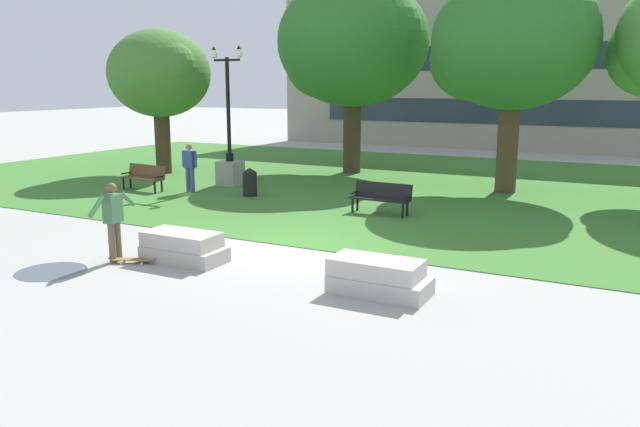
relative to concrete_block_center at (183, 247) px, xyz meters
The scene contains 16 objects.
ground_plane 2.51m from the concrete_block_center, 57.71° to the left, with size 140.00×140.00×0.00m, color #A3A09B.
grass_lawn 12.18m from the concrete_block_center, 83.72° to the left, with size 40.00×20.00×0.02m, color #3D752D.
concrete_block_center is the anchor object (origin of this frame).
concrete_block_left 4.51m from the concrete_block_center, ahead, with size 1.81×0.90×0.64m.
person_skateboarder 1.59m from the concrete_block_center, 151.93° to the right, with size 0.30×1.46×1.71m.
skateboard 1.08m from the concrete_block_center, 143.65° to the right, with size 1.01×0.60×0.14m.
puddle 2.67m from the concrete_block_center, 135.71° to the right, with size 1.40×1.40×0.01m, color #47515B.
park_bench_near_left 6.84m from the concrete_block_center, 73.77° to the left, with size 1.82×0.62×0.90m.
park_bench_near_right 9.64m from the concrete_block_center, 137.63° to the left, with size 1.84×0.69×0.90m.
lamp_post_left 10.23m from the concrete_block_center, 119.84° to the left, with size 1.32×0.80×5.06m.
tree_near_left 13.68m from the concrete_block_center, 70.35° to the left, with size 5.76×5.49×7.50m.
tree_near_right 15.16m from the concrete_block_center, 100.22° to the left, with size 6.54×6.23×8.07m.
tree_far_left 14.46m from the concrete_block_center, 132.97° to the left, with size 4.41×4.20×5.93m.
trash_bin 7.89m from the concrete_block_center, 113.32° to the left, with size 0.49×0.49×0.96m.
person_bystander_near_lawn 8.76m from the concrete_block_center, 127.94° to the left, with size 0.63×0.25×1.71m.
building_facade_distant 27.10m from the concrete_block_center, 90.08° to the left, with size 25.33×1.03×10.94m.
Camera 1 is at (7.23, -12.22, 3.74)m, focal length 35.00 mm.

